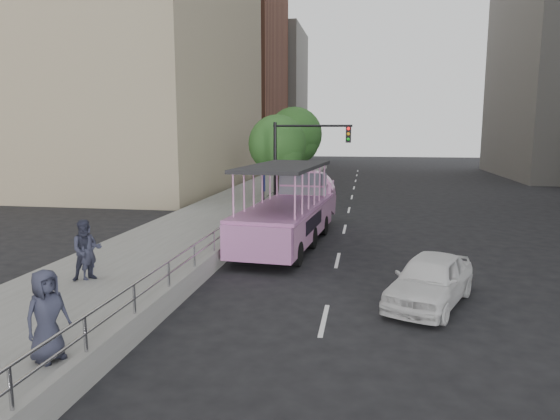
% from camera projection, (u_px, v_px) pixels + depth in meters
% --- Properties ---
extents(ground, '(160.00, 160.00, 0.00)m').
position_uv_depth(ground, '(296.00, 293.00, 14.74)').
color(ground, black).
extents(sidewalk, '(5.50, 80.00, 0.30)m').
position_uv_depth(sidewalk, '(211.00, 222.00, 25.42)').
color(sidewalk, gray).
rests_on(sidewalk, ground).
extents(kerb_wall, '(0.24, 30.00, 0.36)m').
position_uv_depth(kerb_wall, '(214.00, 256.00, 17.14)').
color(kerb_wall, gray).
rests_on(kerb_wall, sidewalk).
extents(guardrail, '(0.07, 22.00, 0.71)m').
position_uv_depth(guardrail, '(214.00, 237.00, 17.03)').
color(guardrail, '#AAAAAE').
rests_on(guardrail, kerb_wall).
extents(duck_boat, '(3.34, 10.42, 3.40)m').
position_uv_depth(duck_boat, '(292.00, 212.00, 21.52)').
color(duck_boat, black).
rests_on(duck_boat, ground).
extents(car, '(3.13, 4.44, 1.41)m').
position_uv_depth(car, '(430.00, 279.00, 13.70)').
color(car, white).
rests_on(car, ground).
extents(pedestrian_near, '(0.54, 0.69, 1.69)m').
position_uv_depth(pedestrian_near, '(88.00, 251.00, 15.04)').
color(pedestrian_near, '#2B2E40').
rests_on(pedestrian_near, sidewalk).
extents(pedestrian_mid, '(1.13, 1.09, 1.84)m').
position_uv_depth(pedestrian_mid, '(86.00, 250.00, 14.90)').
color(pedestrian_mid, '#2B2E40').
rests_on(pedestrian_mid, sidewalk).
extents(pedestrian_far, '(0.89, 1.05, 1.83)m').
position_uv_depth(pedestrian_far, '(47.00, 315.00, 9.64)').
color(pedestrian_far, '#2B2E40').
rests_on(pedestrian_far, sidewalk).
extents(parking_sign, '(0.29, 0.60, 2.89)m').
position_uv_depth(parking_sign, '(264.00, 194.00, 23.53)').
color(parking_sign, black).
rests_on(parking_sign, ground).
extents(traffic_signal, '(4.20, 0.32, 5.20)m').
position_uv_depth(traffic_signal, '(297.00, 154.00, 26.64)').
color(traffic_signal, black).
rests_on(traffic_signal, ground).
extents(street_tree_near, '(3.52, 3.52, 5.72)m').
position_uv_depth(street_tree_near, '(279.00, 146.00, 30.19)').
color(street_tree_near, '#342318').
rests_on(street_tree_near, ground).
extents(street_tree_far, '(3.97, 3.97, 6.45)m').
position_uv_depth(street_tree_far, '(296.00, 137.00, 35.92)').
color(street_tree_far, '#342318').
rests_on(street_tree_far, ground).
extents(midrise_brick, '(18.00, 16.00, 26.00)m').
position_uv_depth(midrise_brick, '(207.00, 64.00, 62.43)').
color(midrise_brick, brown).
rests_on(midrise_brick, ground).
extents(midrise_stone_b, '(16.00, 14.00, 20.00)m').
position_uv_depth(midrise_stone_b, '(252.00, 97.00, 78.14)').
color(midrise_stone_b, slate).
rests_on(midrise_stone_b, ground).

